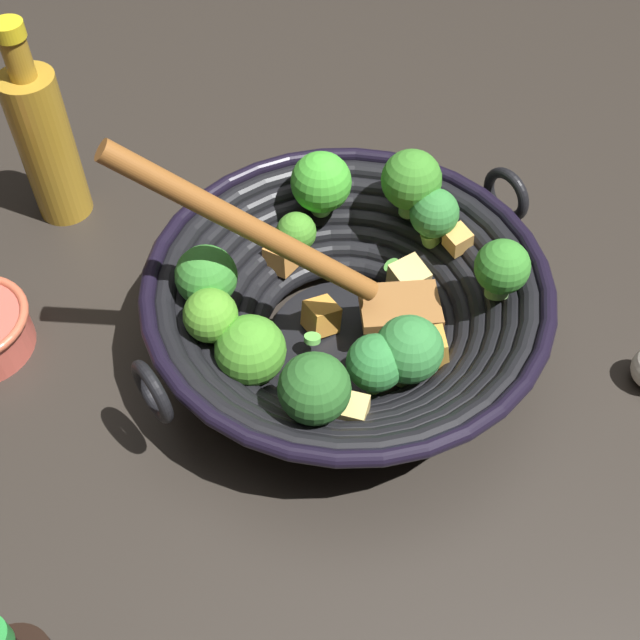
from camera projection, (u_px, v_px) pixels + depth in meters
ground_plane at (345, 344)px, 0.74m from camera, size 4.00×4.00×0.00m
wok at (345, 301)px, 0.70m from camera, size 0.39×0.35×0.24m
cooking_oil_bottle at (45, 142)px, 0.79m from camera, size 0.06×0.06×0.22m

